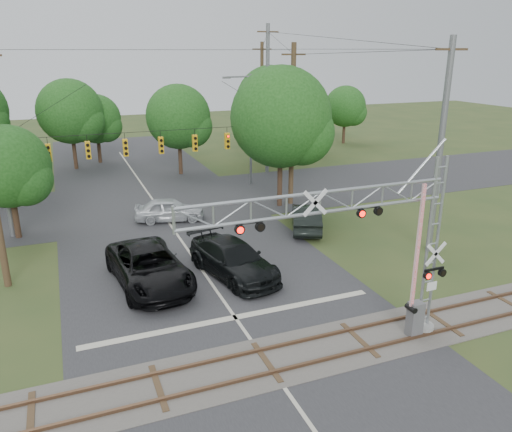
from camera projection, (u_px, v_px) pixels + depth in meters
name	position (u px, v px, depth m)	size (l,w,h in m)	color
ground	(290.00, 396.00, 16.63)	(160.00, 160.00, 0.00)	#30431F
road_main	(206.00, 276.00, 25.45)	(14.00, 90.00, 0.02)	#2C2B2E
road_cross	(154.00, 202.00, 37.80)	(90.00, 12.00, 0.02)	#2C2B2E
railroad_track	(267.00, 362.00, 18.38)	(90.00, 3.20, 0.17)	#4C4741
crossing_gantry	(366.00, 239.00, 17.95)	(10.57, 0.93, 7.28)	gray
traffic_signal_span	(174.00, 136.00, 32.81)	(19.34, 0.36, 11.50)	slate
pickup_black	(149.00, 267.00, 24.29)	(3.11, 6.74, 1.87)	black
car_dark	(233.00, 259.00, 25.29)	(2.49, 6.11, 1.77)	black
sedan_silver	(170.00, 210.00, 33.54)	(1.85, 4.60, 1.57)	#B5B9BE
suv_dark	(306.00, 217.00, 31.89)	(1.74, 5.00, 1.65)	black
streetlight	(249.00, 124.00, 41.35)	(2.44, 0.25, 9.17)	slate
utility_poles	(206.00, 120.00, 36.90)	(26.18, 27.22, 13.21)	#3F311D
treeline	(131.00, 114.00, 44.38)	(58.20, 27.51, 10.07)	#3C281B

